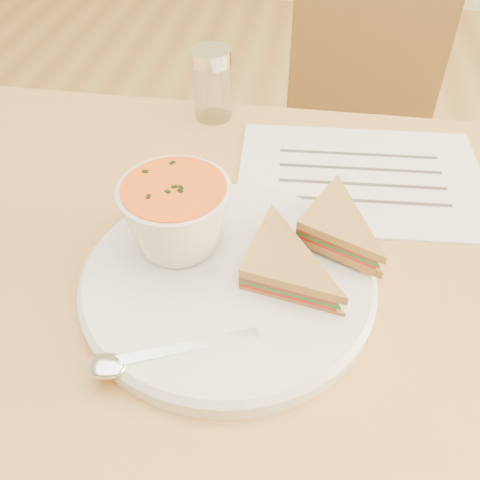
% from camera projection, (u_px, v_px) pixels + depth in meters
% --- Properties ---
extents(dining_table, '(1.00, 0.70, 0.75)m').
position_uv_depth(dining_table, '(243.00, 424.00, 0.86)').
color(dining_table, '#945E2E').
rests_on(dining_table, floor).
extents(chair_far, '(0.44, 0.44, 0.81)m').
position_uv_depth(chair_far, '(333.00, 180.00, 1.29)').
color(chair_far, brown).
rests_on(chair_far, floor).
extents(plate, '(0.38, 0.38, 0.02)m').
position_uv_depth(plate, '(228.00, 280.00, 0.57)').
color(plate, silver).
rests_on(plate, dining_table).
extents(soup_bowl, '(0.13, 0.13, 0.08)m').
position_uv_depth(soup_bowl, '(177.00, 219.00, 0.57)').
color(soup_bowl, silver).
rests_on(soup_bowl, plate).
extents(sandwich_half_a, '(0.13, 0.13, 0.03)m').
position_uv_depth(sandwich_half_a, '(239.00, 281.00, 0.54)').
color(sandwich_half_a, '#BF8543').
rests_on(sandwich_half_a, plate).
extents(sandwich_half_b, '(0.13, 0.13, 0.03)m').
position_uv_depth(sandwich_half_b, '(296.00, 232.00, 0.57)').
color(sandwich_half_b, '#BF8543').
rests_on(sandwich_half_b, plate).
extents(spoon, '(0.19, 0.11, 0.01)m').
position_uv_depth(spoon, '(167.00, 352.00, 0.49)').
color(spoon, silver).
rests_on(spoon, plate).
extents(paper_menu, '(0.34, 0.26, 0.00)m').
position_uv_depth(paper_menu, '(361.00, 177.00, 0.72)').
color(paper_menu, white).
rests_on(paper_menu, dining_table).
extents(condiment_shaker, '(0.07, 0.07, 0.11)m').
position_uv_depth(condiment_shaker, '(212.00, 84.00, 0.80)').
color(condiment_shaker, silver).
rests_on(condiment_shaker, dining_table).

